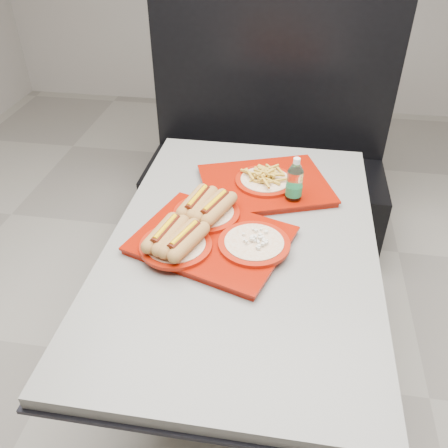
% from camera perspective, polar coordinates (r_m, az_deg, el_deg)
% --- Properties ---
extents(ground, '(6.00, 6.00, 0.00)m').
position_cam_1_polar(ground, '(2.17, 1.79, -17.45)').
color(ground, gray).
rests_on(ground, ground).
extents(diner_table, '(0.92, 1.42, 0.75)m').
position_cam_1_polar(diner_table, '(1.73, 2.15, -5.96)').
color(diner_table, black).
rests_on(diner_table, ground).
extents(booth_bench, '(1.30, 0.57, 1.35)m').
position_cam_1_polar(booth_bench, '(2.73, 5.01, 6.62)').
color(booth_bench, black).
rests_on(booth_bench, ground).
extents(tray_near, '(0.58, 0.51, 0.11)m').
position_cam_1_polar(tray_near, '(1.59, -2.04, -0.98)').
color(tray_near, maroon).
rests_on(tray_near, diner_table).
extents(tray_far, '(0.58, 0.52, 0.10)m').
position_cam_1_polar(tray_far, '(1.88, 4.97, 5.03)').
color(tray_far, maroon).
rests_on(tray_far, diner_table).
extents(water_bottle, '(0.06, 0.06, 0.20)m').
position_cam_1_polar(water_bottle, '(1.76, 8.45, 4.65)').
color(water_bottle, silver).
rests_on(water_bottle, diner_table).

